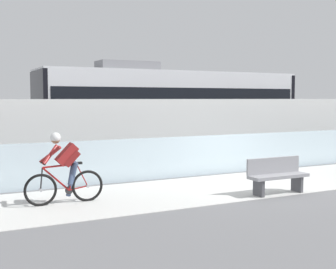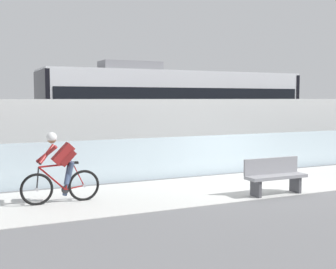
{
  "view_description": "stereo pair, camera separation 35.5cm",
  "coord_description": "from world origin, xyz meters",
  "views": [
    {
      "loc": [
        -7.61,
        -9.8,
        2.35
      ],
      "look_at": [
        -1.54,
        2.35,
        1.25
      ],
      "focal_mm": 47.68,
      "sensor_mm": 36.0,
      "label": 1
    },
    {
      "loc": [
        -7.29,
        -9.95,
        2.35
      ],
      "look_at": [
        -1.54,
        2.35,
        1.25
      ],
      "focal_mm": 47.68,
      "sensor_mm": 36.0,
      "label": 2
    }
  ],
  "objects": [
    {
      "name": "ground_plane",
      "position": [
        0.0,
        0.0,
        0.0
      ],
      "size": [
        200.0,
        200.0,
        0.0
      ],
      "primitive_type": "plane",
      "color": "slate"
    },
    {
      "name": "bike_path_deck",
      "position": [
        0.0,
        0.0,
        0.01
      ],
      "size": [
        32.0,
        3.2,
        0.01
      ],
      "primitive_type": "cube",
      "color": "silver",
      "rests_on": "ground"
    },
    {
      "name": "glass_parapet",
      "position": [
        0.0,
        1.85,
        0.61
      ],
      "size": [
        32.0,
        0.05,
        1.22
      ],
      "primitive_type": "cube",
      "color": "silver",
      "rests_on": "ground"
    },
    {
      "name": "concrete_barrier_wall",
      "position": [
        0.0,
        3.65,
        1.17
      ],
      "size": [
        32.0,
        0.36,
        2.33
      ],
      "primitive_type": "cube",
      "color": "silver",
      "rests_on": "ground"
    },
    {
      "name": "tram_rail_near",
      "position": [
        0.0,
        6.13,
        0.0
      ],
      "size": [
        32.0,
        0.08,
        0.01
      ],
      "primitive_type": "cube",
      "color": "#595654",
      "rests_on": "ground"
    },
    {
      "name": "tram_rail_far",
      "position": [
        0.0,
        7.57,
        0.0
      ],
      "size": [
        32.0,
        0.08,
        0.01
      ],
      "primitive_type": "cube",
      "color": "#595654",
      "rests_on": "ground"
    },
    {
      "name": "tram",
      "position": [
        0.88,
        6.85,
        1.89
      ],
      "size": [
        11.06,
        2.54,
        3.81
      ],
      "color": "silver",
      "rests_on": "ground"
    },
    {
      "name": "cyclist_on_bike",
      "position": [
        -5.29,
        0.0,
        0.78
      ],
      "size": [
        1.77,
        0.58,
        1.61
      ],
      "color": "black",
      "rests_on": "ground"
    },
    {
      "name": "bench",
      "position": [
        -0.36,
        -1.29,
        0.48
      ],
      "size": [
        1.6,
        0.45,
        0.89
      ],
      "color": "gray",
      "rests_on": "ground"
    }
  ]
}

